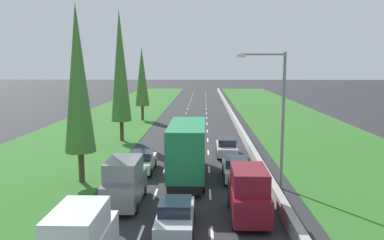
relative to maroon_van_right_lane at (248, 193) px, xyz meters
The scene contains 16 objects.
ground_plane 43.03m from the maroon_van_right_lane, 94.97° to the left, with size 300.00×300.00×0.00m, color #28282B.
grass_verge_left 45.89m from the maroon_van_right_lane, 110.91° to the left, with size 14.00×140.00×0.04m, color #2D6623.
grass_verge_right 44.17m from the maroon_van_right_lane, 76.07° to the left, with size 14.00×140.00×0.04m, color #2D6623.
median_barrier 42.91m from the maroon_van_right_lane, 87.36° to the left, with size 0.44×120.00×0.85m, color #9E9B93.
lane_markings 43.03m from the maroon_van_right_lane, 94.97° to the left, with size 3.64×116.00×0.01m.
maroon_van_right_lane is the anchor object (origin of this frame).
silver_sedan_right_lane 7.17m from the maroon_van_right_lane, 90.76° to the left, with size 1.82×4.50×1.64m.
grey_van_left_lane 7.23m from the maroon_van_right_lane, 165.64° to the left, with size 1.96×4.90×2.82m.
white_sedan_left_lane 11.51m from the maroon_van_right_lane, 128.42° to the left, with size 1.82×4.50×1.64m.
silver_sedan_centre_lane 4.22m from the maroon_van_right_lane, 154.56° to the right, with size 1.82×4.50×1.64m.
green_box_truck_centre_lane 8.04m from the maroon_van_right_lane, 116.30° to the left, with size 2.46×9.40×4.18m.
silver_sedan_right_lane_fourth 14.43m from the maroon_van_right_lane, 91.32° to the left, with size 1.82×4.50×1.64m.
poplar_tree_second 13.85m from the maroon_van_right_lane, 150.57° to the left, with size 2.11×2.11×12.33m.
poplar_tree_third 24.91m from the maroon_van_right_lane, 117.97° to the left, with size 2.15×2.15×13.96m.
poplar_tree_fourth 39.03m from the maroon_van_right_lane, 107.25° to the left, with size 2.07×2.07×10.69m.
street_light_mast 6.91m from the maroon_van_right_lane, 65.19° to the left, with size 3.20×0.28×9.00m.
Camera 1 is at (1.33, -3.05, 8.21)m, focal length 36.63 mm.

